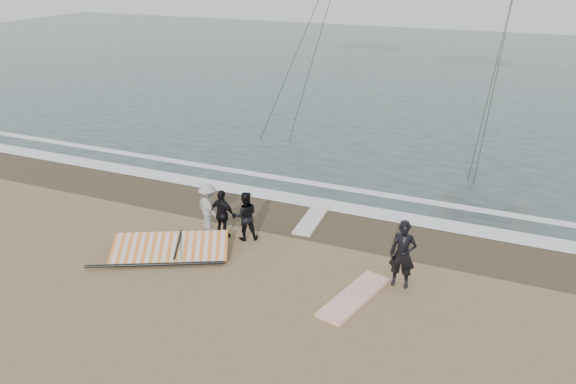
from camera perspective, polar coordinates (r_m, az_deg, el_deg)
name	(u,v)px	position (r m, az deg, el deg)	size (l,w,h in m)	color
ground	(264,290)	(15.33, -2.44, -9.92)	(120.00, 120.00, 0.00)	#8C704C
sea	(451,72)	(45.66, 16.23, 11.62)	(120.00, 54.00, 0.02)	#233838
wet_sand	(322,222)	(18.95, 3.48, -3.10)	(120.00, 2.80, 0.01)	#4C3D2B
foam_near	(336,206)	(20.14, 4.86, -1.43)	(120.00, 0.90, 0.01)	white
foam_far	(350,189)	(21.63, 6.33, 0.28)	(120.00, 0.45, 0.01)	white
man_main	(403,254)	(15.34, 11.58, -6.21)	(0.70, 0.46, 1.92)	black
board_white	(354,297)	(15.06, 6.76, -10.51)	(0.73, 2.59, 0.10)	white
board_cream	(312,220)	(19.00, 2.41, -2.86)	(0.61, 2.31, 0.10)	silver
trio_cluster	(224,212)	(17.91, -6.55, -2.01)	(2.49, 1.08, 1.62)	black
sail_rig	(171,247)	(17.32, -11.80, -5.53)	(3.65, 3.09, 0.49)	black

